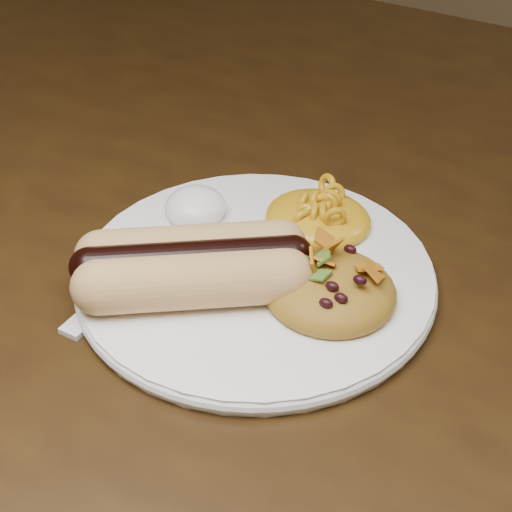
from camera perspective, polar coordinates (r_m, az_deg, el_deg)
The scene contains 7 objects.
table at distance 0.65m, azimuth 6.09°, elevation -4.42°, with size 1.60×0.90×0.75m.
plate at distance 0.53m, azimuth 0.00°, elevation -1.39°, with size 0.24×0.24×0.01m, color white.
hotdog at distance 0.50m, azimuth -4.64°, elevation -0.64°, with size 0.12×0.13×0.04m.
mac_and_cheese at distance 0.56m, azimuth 4.59°, elevation 3.64°, with size 0.08×0.07×0.03m, color gold.
sour_cream at distance 0.57m, azimuth -4.44°, elevation 4.04°, with size 0.04×0.04×0.03m, color white.
taco_salad at distance 0.50m, azimuth 5.41°, elevation -1.78°, with size 0.09×0.08×0.04m.
fork at distance 0.53m, azimuth -10.07°, elevation -2.50°, with size 0.02×0.13×0.00m, color silver.
Camera 1 is at (0.19, -0.45, 1.09)m, focal length 55.00 mm.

